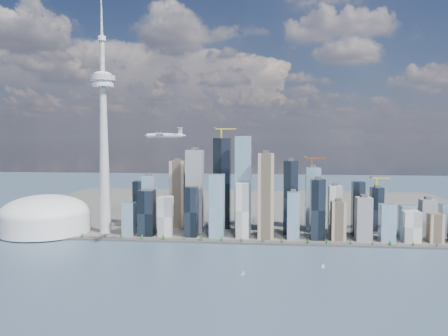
# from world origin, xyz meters

# --- Properties ---
(ground) EXTENTS (4000.00, 4000.00, 0.00)m
(ground) POSITION_xyz_m (0.00, 0.00, 0.00)
(ground) COLOR #324858
(ground) RESTS_ON ground
(seawall) EXTENTS (1100.00, 22.00, 4.00)m
(seawall) POSITION_xyz_m (0.00, 250.00, 2.00)
(seawall) COLOR #383838
(seawall) RESTS_ON ground
(land) EXTENTS (1400.00, 900.00, 3.00)m
(land) POSITION_xyz_m (0.00, 700.00, 1.50)
(land) COLOR #4C4C47
(land) RESTS_ON ground
(shoreline_trees) EXTENTS (960.53, 7.20, 8.80)m
(shoreline_trees) POSITION_xyz_m (0.00, 250.00, 8.78)
(shoreline_trees) COLOR #3F2D1E
(shoreline_trees) RESTS_ON seawall
(skyscraper_cluster) EXTENTS (736.00, 142.00, 243.20)m
(skyscraper_cluster) POSITION_xyz_m (59.62, 336.82, 75.15)
(skyscraper_cluster) COLOR black
(skyscraper_cluster) RESTS_ON land
(needle_tower) EXTENTS (56.00, 56.00, 550.50)m
(needle_tower) POSITION_xyz_m (-300.00, 310.00, 235.84)
(needle_tower) COLOR #9FA09B
(needle_tower) RESTS_ON land
(dome_stadium) EXTENTS (200.00, 200.00, 86.00)m
(dome_stadium) POSITION_xyz_m (-440.00, 300.00, 39.44)
(dome_stadium) COLOR white
(dome_stadium) RESTS_ON land
(airplane) EXTENTS (77.81, 68.62, 19.05)m
(airplane) POSITION_xyz_m (-117.16, 141.76, 226.05)
(airplane) COLOR silver
(airplane) RESTS_ON ground
(sailboat_west) EXTENTS (5.99, 2.38, 8.26)m
(sailboat_west) POSITION_xyz_m (34.71, 40.23, 2.65)
(sailboat_west) COLOR white
(sailboat_west) RESTS_ON ground
(sailboat_east) EXTENTS (6.18, 2.01, 8.56)m
(sailboat_east) POSITION_xyz_m (167.83, 93.25, 2.75)
(sailboat_east) COLOR white
(sailboat_east) RESTS_ON ground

